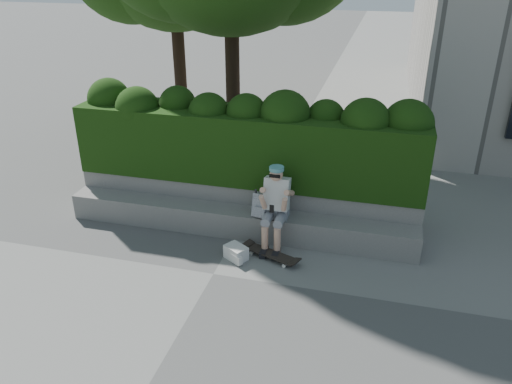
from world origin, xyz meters
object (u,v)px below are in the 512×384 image
(person, at_px, (276,204))
(skateboard, at_px, (271,254))
(backpack_plaid, at_px, (261,205))
(backpack_ground, at_px, (236,253))

(person, relative_size, skateboard, 1.52)
(skateboard, height_order, backpack_plaid, backpack_plaid)
(person, relative_size, backpack_ground, 4.01)
(person, height_order, backpack_ground, person)
(skateboard, relative_size, backpack_ground, 2.64)
(skateboard, bearing_deg, backpack_plaid, 140.01)
(person, height_order, skateboard, person)
(person, height_order, backpack_plaid, person)
(person, bearing_deg, backpack_plaid, 162.57)
(person, relative_size, backpack_plaid, 3.52)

